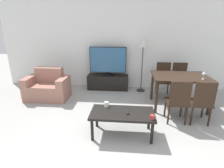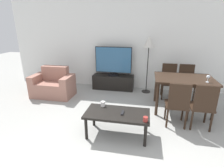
# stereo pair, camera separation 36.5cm
# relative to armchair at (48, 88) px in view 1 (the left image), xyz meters

# --- Properties ---
(wall_back) EXTENTS (7.31, 0.06, 2.70)m
(wall_back) POSITION_rel_armchair_xyz_m (1.93, 1.11, 1.06)
(wall_back) COLOR white
(wall_back) RESTS_ON ground_plane
(armchair) EXTENTS (1.07, 0.62, 0.78)m
(armchair) POSITION_rel_armchair_xyz_m (0.00, 0.00, 0.00)
(armchair) COLOR #9E6B5B
(armchair) RESTS_ON ground_plane
(tv_stand) EXTENTS (1.19, 0.39, 0.42)m
(tv_stand) POSITION_rel_armchair_xyz_m (1.47, 0.84, -0.08)
(tv_stand) COLOR black
(tv_stand) RESTS_ON ground_plane
(tv) EXTENTS (1.05, 0.32, 0.82)m
(tv) POSITION_rel_armchair_xyz_m (1.47, 0.84, 0.55)
(tv) COLOR black
(tv) RESTS_ON tv_stand
(coffee_table) EXTENTS (1.08, 0.54, 0.43)m
(coffee_table) POSITION_rel_armchair_xyz_m (1.97, -1.42, 0.09)
(coffee_table) COLOR black
(coffee_table) RESTS_ON ground_plane
(dining_table) EXTENTS (1.22, 0.85, 0.75)m
(dining_table) POSITION_rel_armchair_xyz_m (3.22, -0.20, 0.37)
(dining_table) COLOR black
(dining_table) RESTS_ON ground_plane
(dining_chair_near) EXTENTS (0.40, 0.40, 0.88)m
(dining_chair_near) POSITION_rel_armchair_xyz_m (3.00, -0.93, 0.19)
(dining_chair_near) COLOR black
(dining_chair_near) RESTS_ON ground_plane
(dining_chair_far) EXTENTS (0.40, 0.40, 0.88)m
(dining_chair_far) POSITION_rel_armchair_xyz_m (3.43, 0.53, 0.19)
(dining_chair_far) COLOR black
(dining_chair_far) RESTS_ON ground_plane
(dining_chair_near_right) EXTENTS (0.40, 0.40, 0.88)m
(dining_chair_near_right) POSITION_rel_armchair_xyz_m (3.43, -0.93, 0.19)
(dining_chair_near_right) COLOR black
(dining_chair_near_right) RESTS_ON ground_plane
(dining_chair_far_left) EXTENTS (0.40, 0.40, 0.88)m
(dining_chair_far_left) POSITION_rel_armchair_xyz_m (3.00, 0.53, 0.19)
(dining_chair_far_left) COLOR black
(dining_chair_far_left) RESTS_ON ground_plane
(floor_lamp) EXTENTS (0.30, 0.30, 1.56)m
(floor_lamp) POSITION_rel_armchair_xyz_m (2.44, 0.77, 1.03)
(floor_lamp) COLOR black
(floor_lamp) RESTS_ON ground_plane
(remote_primary) EXTENTS (0.04, 0.15, 0.02)m
(remote_primary) POSITION_rel_armchair_xyz_m (2.06, -1.43, 0.15)
(remote_primary) COLOR black
(remote_primary) RESTS_ON coffee_table
(cup_white_near) EXTENTS (0.08, 0.08, 0.09)m
(cup_white_near) POSITION_rel_armchair_xyz_m (1.68, -1.23, 0.19)
(cup_white_near) COLOR white
(cup_white_near) RESTS_ON coffee_table
(cup_colored_far) EXTENTS (0.07, 0.07, 0.08)m
(cup_colored_far) POSITION_rel_armchair_xyz_m (2.44, -1.61, 0.18)
(cup_colored_far) COLOR maroon
(cup_colored_far) RESTS_ON coffee_table
(wine_glass_left) EXTENTS (0.07, 0.07, 0.15)m
(wine_glass_left) POSITION_rel_armchair_xyz_m (3.60, -0.44, 0.57)
(wine_glass_left) COLOR silver
(wine_glass_left) RESTS_ON dining_table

